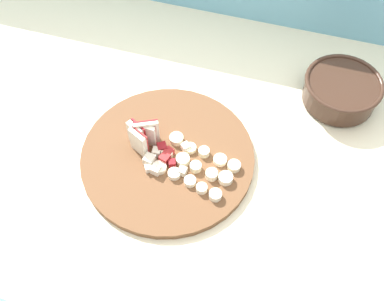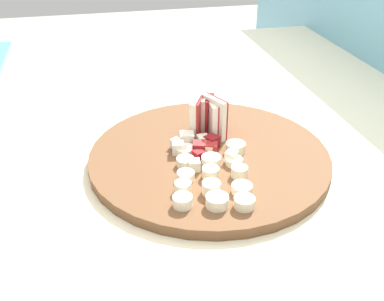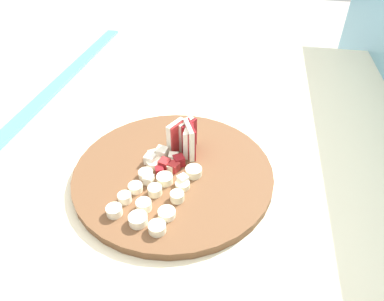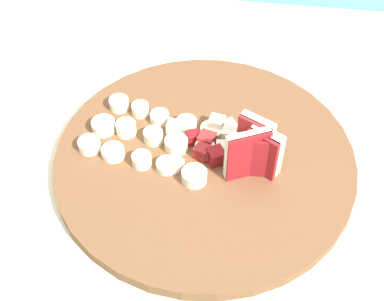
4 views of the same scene
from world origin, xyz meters
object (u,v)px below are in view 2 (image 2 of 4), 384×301
Objects in this scene: apple_wedge_fan at (207,117)px; apple_dice_pile at (198,147)px; banana_slice_rows at (213,173)px; cutting_board at (209,157)px.

apple_wedge_fan is 0.06m from apple_dice_pile.
apple_wedge_fan is 0.13m from banana_slice_rows.
cutting_board is 0.02m from apple_dice_pile.
banana_slice_rows is at bearing -11.04° from cutting_board.
banana_slice_rows is (0.07, -0.01, 0.01)m from cutting_board.
banana_slice_rows is (0.07, 0.00, -0.00)m from apple_dice_pile.
banana_slice_rows reaches higher than cutting_board.
cutting_board is 0.07m from apple_wedge_fan.
apple_wedge_fan is at bearing 168.90° from banana_slice_rows.
cutting_board is 2.10× the size of banana_slice_rows.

